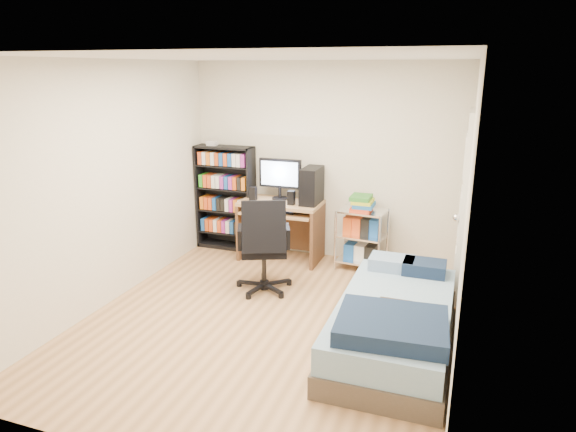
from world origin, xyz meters
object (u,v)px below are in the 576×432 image
at_px(media_shelf, 226,197).
at_px(bed, 394,323).
at_px(computer_desk, 290,207).
at_px(office_chair, 264,262).

xyz_separation_m(media_shelf, bed, (2.58, -1.93, -0.48)).
bearing_deg(computer_desk, office_chair, -86.12).
xyz_separation_m(media_shelf, office_chair, (1.04, -1.18, -0.38)).
height_order(media_shelf, office_chair, media_shelf).
bearing_deg(bed, computer_desk, 131.42).
distance_m(media_shelf, office_chair, 1.61).
relative_size(media_shelf, bed, 0.75).
xyz_separation_m(media_shelf, computer_desk, (0.96, -0.11, -0.03)).
relative_size(computer_desk, office_chair, 1.19).
distance_m(office_chair, bed, 1.72).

